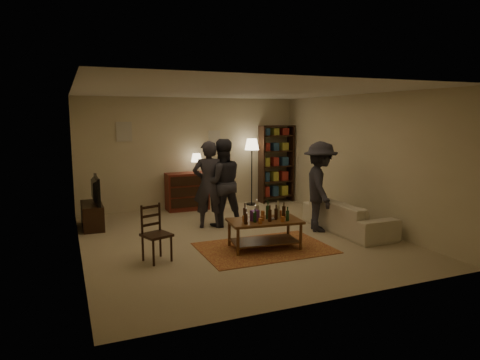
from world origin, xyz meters
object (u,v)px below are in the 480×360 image
floor_lamp (252,149)px  person_left (209,185)px  dresser (187,190)px  person_by_sofa (320,187)px  dining_chair (155,231)px  coffee_table (264,224)px  person_right (222,183)px  bookshelf (276,163)px  sofa (348,216)px  tv_stand (92,209)px

floor_lamp → person_left: person_left is taller
dresser → person_by_sofa: bearing=-56.6°
dining_chair → floor_lamp: bearing=26.8°
coffee_table → dresser: bearing=96.2°
person_left → person_right: person_right is taller
coffee_table → bookshelf: size_ratio=0.64×
person_right → person_by_sofa: size_ratio=1.02×
dresser → sofa: size_ratio=0.65×
bookshelf → floor_lamp: (-0.76, -0.13, 0.40)m
dresser → bookshelf: bookshelf is taller
dining_chair → person_right: person_right is taller
coffee_table → bookshelf: (2.06, 3.57, 0.60)m
coffee_table → bookshelf: 4.16m
tv_stand → person_left: bearing=-21.8°
tv_stand → floor_lamp: size_ratio=0.62×
floor_lamp → person_by_sofa: bearing=-85.6°
floor_lamp → person_right: (-1.43, -1.70, -0.53)m
dresser → bookshelf: size_ratio=0.67×
dresser → person_by_sofa: (1.89, -2.87, 0.41)m
dresser → sofa: 3.93m
dining_chair → person_right: size_ratio=0.50×
person_by_sofa → dining_chair: bearing=120.4°
tv_stand → sofa: (4.64, -2.20, -0.08)m
person_by_sofa → dresser: bearing=54.9°
dining_chair → tv_stand: (-0.77, 2.48, -0.09)m
dining_chair → tv_stand: tv_stand is taller
coffee_table → person_right: 1.81m
sofa → person_by_sofa: (-0.50, 0.25, 0.58)m
dresser → dining_chair: bearing=-113.5°
dresser → person_by_sofa: size_ratio=0.77×
tv_stand → person_by_sofa: person_by_sofa is taller
bookshelf → floor_lamp: bearing=-170.3°
tv_stand → dresser: dresser is taller
dresser → person_left: size_ratio=0.77×
person_right → floor_lamp: bearing=-125.8°
sofa → person_right: 2.61m
person_right → sofa: bearing=152.2°
person_right → person_by_sofa: bearing=150.6°
dresser → sofa: dresser is taller
bookshelf → person_by_sofa: size_ratio=1.14×
floor_lamp → tv_stand: bearing=-167.8°
coffee_table → person_by_sofa: 1.70m
coffee_table → person_by_sofa: size_ratio=0.73×
bookshelf → dresser: bearing=-178.4°
coffee_table → person_left: bearing=104.1°
floor_lamp → person_left: size_ratio=0.96×
dining_chair → bookshelf: bearing=21.7°
sofa → person_right: size_ratio=1.16×
dresser → person_left: (-0.05, -1.79, 0.41)m
sofa → tv_stand: bearing=64.7°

